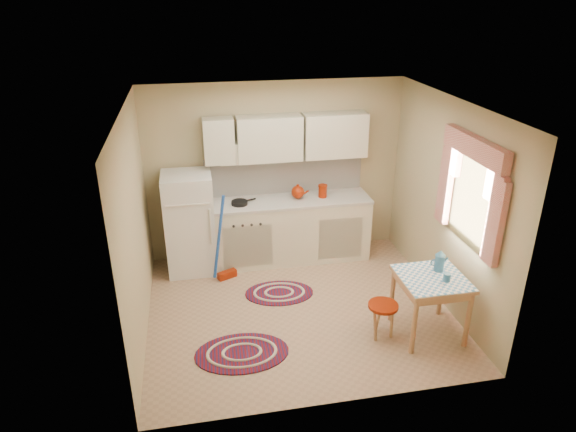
% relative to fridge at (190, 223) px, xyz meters
% --- Properties ---
extents(room_shell, '(3.64, 3.60, 2.52)m').
position_rel_fridge_xyz_m(room_shell, '(1.40, -1.01, 0.90)').
color(room_shell, tan).
rests_on(room_shell, ground).
extents(fridge, '(0.65, 0.60, 1.40)m').
position_rel_fridge_xyz_m(fridge, '(0.00, 0.00, 0.00)').
color(fridge, white).
rests_on(fridge, ground).
extents(broom, '(0.30, 0.22, 1.20)m').
position_rel_fridge_xyz_m(broom, '(0.45, -0.35, -0.10)').
color(broom, '#1B49AB').
rests_on(broom, ground).
extents(base_cabinets, '(2.25, 0.60, 0.88)m').
position_rel_fridge_xyz_m(base_cabinets, '(1.38, 0.05, -0.26)').
color(base_cabinets, beige).
rests_on(base_cabinets, ground).
extents(countertop, '(2.27, 0.62, 0.04)m').
position_rel_fridge_xyz_m(countertop, '(1.38, 0.05, 0.20)').
color(countertop, beige).
rests_on(countertop, base_cabinets).
extents(frying_pan, '(0.29, 0.29, 0.05)m').
position_rel_fridge_xyz_m(frying_pan, '(0.68, 0.00, 0.24)').
color(frying_pan, black).
rests_on(frying_pan, countertop).
extents(red_kettle, '(0.25, 0.23, 0.20)m').
position_rel_fridge_xyz_m(red_kettle, '(1.50, 0.05, 0.32)').
color(red_kettle, maroon).
rests_on(red_kettle, countertop).
extents(red_canister, '(0.13, 0.13, 0.16)m').
position_rel_fridge_xyz_m(red_canister, '(1.86, 0.05, 0.30)').
color(red_canister, maroon).
rests_on(red_canister, countertop).
extents(table, '(0.72, 0.72, 0.72)m').
position_rel_fridge_xyz_m(table, '(2.58, -1.99, -0.34)').
color(table, tan).
rests_on(table, ground).
extents(stool, '(0.35, 0.35, 0.42)m').
position_rel_fridge_xyz_m(stool, '(2.05, -1.95, -0.49)').
color(stool, maroon).
rests_on(stool, ground).
extents(coffee_pot, '(0.15, 0.14, 0.27)m').
position_rel_fridge_xyz_m(coffee_pot, '(2.70, -1.87, 0.15)').
color(coffee_pot, '#2F6790').
rests_on(coffee_pot, table).
extents(mug, '(0.10, 0.10, 0.10)m').
position_rel_fridge_xyz_m(mug, '(2.69, -2.09, 0.07)').
color(mug, '#2F6790').
rests_on(mug, table).
extents(rug_center, '(0.93, 0.67, 0.02)m').
position_rel_fridge_xyz_m(rug_center, '(1.07, -0.87, -0.69)').
color(rug_center, maroon).
rests_on(rug_center, ground).
extents(rug_left, '(1.05, 0.72, 0.02)m').
position_rel_fridge_xyz_m(rug_left, '(0.47, -1.97, -0.69)').
color(rug_left, maroon).
rests_on(rug_left, ground).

